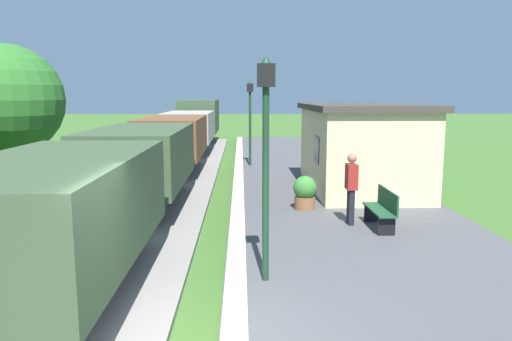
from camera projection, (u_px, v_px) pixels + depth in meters
name	position (u px, v px, depth m)	size (l,w,h in m)	color
freight_train	(175.00, 138.00, 21.27)	(2.50, 32.60, 2.72)	#384C33
station_hut	(360.00, 147.00, 15.79)	(3.50, 5.80, 2.78)	beige
bench_near_hut	(382.00, 208.00, 11.23)	(0.42, 1.50, 0.91)	#1E4C2D
bench_down_platform	(319.00, 158.00, 20.23)	(0.42, 1.50, 0.91)	#1E4C2D
person_waiting	(351.00, 186.00, 11.50)	(0.24, 0.38, 1.71)	black
potted_planter	(305.00, 192.00, 13.11)	(0.64, 0.64, 0.92)	brown
lamp_post_near	(266.00, 128.00, 7.75)	(0.28, 0.28, 3.70)	#193823
lamp_post_far	(250.00, 107.00, 20.97)	(0.28, 0.28, 3.70)	#193823
tree_trackside_far	(7.00, 100.00, 15.68)	(3.61, 3.61, 4.97)	#4C3823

